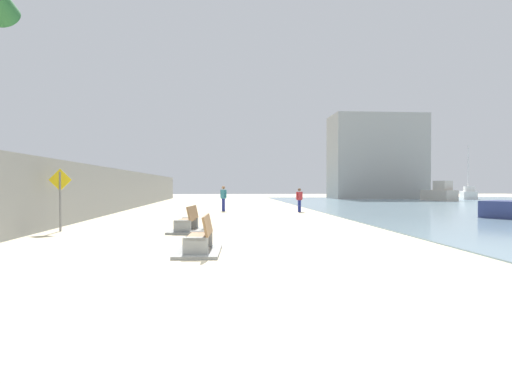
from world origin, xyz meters
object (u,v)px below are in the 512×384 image
at_px(bench_near, 200,244).
at_px(boat_nearest, 439,193).
at_px(person_walking, 299,198).
at_px(pedestrian_sign, 60,192).
at_px(bench_far, 187,226).
at_px(boat_mid_bay, 468,194).
at_px(person_standing, 223,196).

relative_size(bench_near, boat_nearest, 0.40).
bearing_deg(boat_nearest, person_walking, -135.97).
height_order(person_walking, pedestrian_sign, pedestrian_sign).
bearing_deg(bench_near, person_walking, 71.47).
xyz_separation_m(bench_near, bench_far, (-0.72, 5.13, 0.00)).
bearing_deg(boat_mid_bay, pedestrian_sign, -136.52).
xyz_separation_m(bench_near, person_standing, (0.68, 18.14, 0.77)).
distance_m(bench_near, pedestrian_sign, 8.05).
relative_size(bench_far, boat_nearest, 0.42).
distance_m(person_standing, boat_nearest, 30.12).
distance_m(bench_far, person_walking, 13.40).
relative_size(bench_far, boat_mid_bay, 0.32).
bearing_deg(pedestrian_sign, person_standing, 63.45).
relative_size(bench_near, person_standing, 1.25).
xyz_separation_m(person_walking, person_standing, (-4.99, 1.25, 0.10)).
distance_m(bench_far, boat_mid_bay, 48.47).
relative_size(person_standing, boat_nearest, 0.32).
bearing_deg(bench_far, boat_nearest, 49.78).
xyz_separation_m(person_walking, boat_mid_bay, (26.11, 24.20, -0.21)).
height_order(person_standing, boat_nearest, boat_nearest).
distance_m(person_walking, pedestrian_sign, 15.83).
height_order(bench_near, bench_far, same).
xyz_separation_m(person_walking, pedestrian_sign, (-11.20, -11.18, 0.58)).
height_order(bench_far, person_walking, person_walking).
distance_m(bench_near, person_standing, 18.17).
xyz_separation_m(bench_far, person_standing, (1.40, 13.01, 0.77)).
relative_size(person_walking, boat_nearest, 0.29).
relative_size(bench_far, person_standing, 1.30).
bearing_deg(bench_near, boat_mid_bay, 52.29).
xyz_separation_m(bench_far, person_walking, (6.39, 11.76, 0.67)).
height_order(person_walking, person_standing, person_standing).
bearing_deg(pedestrian_sign, boat_nearest, 44.37).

